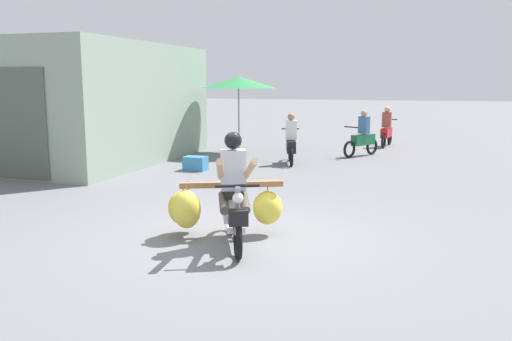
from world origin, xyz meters
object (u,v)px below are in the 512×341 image
Objects in this scene: motorbike_distant_far_ahead at (363,138)px; motorbike_distant_ahead_left at (291,143)px; motorbike_main_loaded at (219,203)px; market_umbrella_near_shop at (239,82)px; produce_crate at (195,163)px; motorbike_distant_ahead_right at (387,131)px.

motorbike_distant_ahead_left is at bearing -128.21° from motorbike_distant_far_ahead.
market_umbrella_near_shop is (-2.84, 8.90, 1.69)m from motorbike_main_loaded.
motorbike_main_loaded is 9.49m from market_umbrella_near_shop.
motorbike_main_loaded is at bearing -62.78° from produce_crate.
motorbike_main_loaded is 12.21m from motorbike_distant_ahead_right.
motorbike_distant_ahead_left is at bearing -37.56° from market_umbrella_near_shop.
motorbike_main_loaded is at bearing -84.12° from motorbike_distant_ahead_left.
motorbike_main_loaded reaches higher than motorbike_distant_far_ahead.
produce_crate is (-3.77, -3.99, -0.39)m from motorbike_distant_far_ahead.
motorbike_distant_far_ahead is (1.71, 2.17, 0.00)m from motorbike_distant_ahead_left.
market_umbrella_near_shop reaches higher than motorbike_distant_ahead_right.
motorbike_main_loaded is 1.09× the size of motorbike_distant_ahead_left.
motorbike_main_loaded reaches higher than motorbike_distant_ahead_left.
motorbike_main_loaded is at bearing -95.78° from motorbike_distant_far_ahead.
market_umbrella_near_shop reaches higher than motorbike_main_loaded.
motorbike_distant_far_ahead is 2.56× the size of produce_crate.
motorbike_distant_far_ahead is 5.50m from produce_crate.
motorbike_distant_far_ahead is at bearing -101.13° from motorbike_distant_ahead_right.
market_umbrella_near_shop is (-4.32, -3.22, 1.66)m from motorbike_distant_ahead_right.
produce_crate is (-2.06, -1.82, -0.39)m from motorbike_distant_ahead_left.
produce_crate is at bearing -122.84° from motorbike_distant_ahead_right.
market_umbrella_near_shop is at bearing 142.44° from motorbike_distant_ahead_left.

